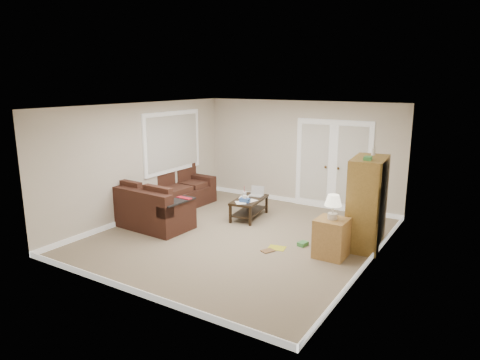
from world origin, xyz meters
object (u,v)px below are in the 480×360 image
Objects in this scene: coffee_table at (250,207)px; side_cabinet at (332,235)px; tv_armoire at (367,202)px; sectional_sofa at (162,202)px.

side_cabinet is at bearing -34.25° from coffee_table.
tv_armoire is at bearing -15.08° from coffee_table.
sectional_sofa is at bearing -159.72° from coffee_table.
sectional_sofa is 4.41m from tv_armoire.
sectional_sofa is 1.59× the size of tv_armoire.
coffee_table is at bearing 30.86° from sectional_sofa.
side_cabinet is at bearing -0.33° from sectional_sofa.
tv_armoire is (4.34, 0.61, 0.50)m from sectional_sofa.
sectional_sofa is 4.00m from side_cabinet.
side_cabinet is (3.99, -0.19, 0.06)m from sectional_sofa.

